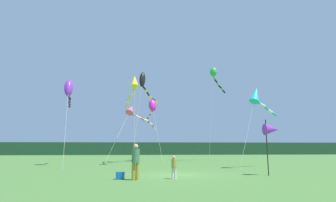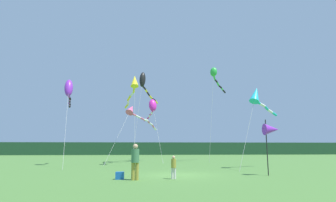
# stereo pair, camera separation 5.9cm
# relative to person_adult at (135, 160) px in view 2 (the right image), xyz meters

# --- Properties ---
(ground_plane) EXTENTS (120.00, 120.00, 0.00)m
(ground_plane) POSITION_rel_person_adult_xyz_m (2.41, 2.47, -1.02)
(ground_plane) COLOR #477533
(distant_treeline) EXTENTS (108.00, 2.33, 2.68)m
(distant_treeline) POSITION_rel_person_adult_xyz_m (2.41, 47.47, 0.32)
(distant_treeline) COLOR #1E4228
(distant_treeline) RESTS_ON ground
(person_adult) EXTENTS (0.40, 0.40, 1.82)m
(person_adult) POSITION_rel_person_adult_xyz_m (0.00, 0.00, 0.00)
(person_adult) COLOR olive
(person_adult) RESTS_ON ground
(person_child) EXTENTS (0.27, 0.27, 1.21)m
(person_child) POSITION_rel_person_adult_xyz_m (2.02, 0.33, -0.34)
(person_child) COLOR silver
(person_child) RESTS_ON ground
(cooler_box) EXTENTS (0.44, 0.34, 0.38)m
(cooler_box) POSITION_rel_person_adult_xyz_m (-0.80, 0.46, -0.83)
(cooler_box) COLOR #1959B2
(cooler_box) RESTS_ON ground
(banner_flag_pole) EXTENTS (0.90, 0.70, 3.31)m
(banner_flag_pole) POSITION_rel_person_adult_xyz_m (8.13, 1.68, 1.67)
(banner_flag_pole) COLOR black
(banner_flag_pole) RESTS_ON ground
(kite_rainbow) EXTENTS (5.09, 10.38, 6.36)m
(kite_rainbow) POSITION_rel_person_adult_xyz_m (-0.59, 15.84, 4.38)
(kite_rainbow) COLOR #B2B2B2
(kite_rainbow) RESTS_ON ground
(kite_yellow) EXTENTS (1.73, 8.50, 8.56)m
(kite_yellow) POSITION_rel_person_adult_xyz_m (-0.68, 12.02, 6.54)
(kite_yellow) COLOR #B2B2B2
(kite_yellow) RESTS_ON ground
(kite_black) EXTENTS (2.92, 7.38, 10.16)m
(kite_black) POSITION_rel_person_adult_xyz_m (0.32, 16.53, 7.94)
(kite_black) COLOR #B2B2B2
(kite_black) RESTS_ON ground
(kite_green) EXTENTS (3.87, 5.94, 11.19)m
(kite_green) POSITION_rel_person_adult_xyz_m (8.94, 17.61, 9.27)
(kite_green) COLOR #B2B2B2
(kite_green) RESTS_ON ground
(kite_magenta) EXTENTS (2.10, 7.56, 7.45)m
(kite_magenta) POSITION_rel_person_adult_xyz_m (1.36, 18.31, 5.42)
(kite_magenta) COLOR #B2B2B2
(kite_magenta) RESTS_ON ground
(kite_purple) EXTENTS (1.87, 7.61, 8.13)m
(kite_purple) POSITION_rel_person_adult_xyz_m (-6.73, 11.78, 6.01)
(kite_purple) COLOR #B2B2B2
(kite_purple) RESTS_ON ground
(kite_cyan) EXTENTS (4.97, 4.11, 6.68)m
(kite_cyan) POSITION_rel_person_adult_xyz_m (9.56, 6.93, 4.72)
(kite_cyan) COLOR #B2B2B2
(kite_cyan) RESTS_ON ground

